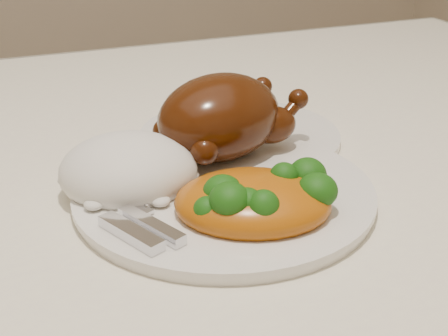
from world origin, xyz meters
name	(u,v)px	position (x,y,z in m)	size (l,w,h in m)	color
dining_table	(52,287)	(0.00, 0.00, 0.67)	(1.60, 0.90, 0.76)	brown
tablecloth	(43,224)	(0.00, 0.00, 0.74)	(1.73, 1.03, 0.18)	#EEE3CC
dinner_plate	(224,193)	(0.16, -0.07, 0.77)	(0.27, 0.27, 0.01)	white
side_plate	(239,136)	(0.23, 0.05, 0.77)	(0.22, 0.22, 0.01)	white
roast_chicken	(223,116)	(0.19, 0.00, 0.82)	(0.18, 0.14, 0.09)	#411807
rice_mound	(129,171)	(0.08, -0.03, 0.79)	(0.15, 0.15, 0.07)	white
mac_and_cheese	(261,199)	(0.17, -0.12, 0.79)	(0.16, 0.14, 0.05)	#BC580C
cutlery	(133,216)	(0.07, -0.10, 0.79)	(0.07, 0.16, 0.01)	silver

